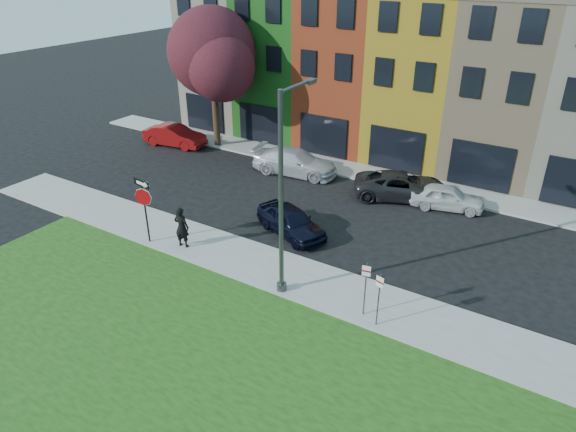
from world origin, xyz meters
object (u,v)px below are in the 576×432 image
Objects in this scene: stop_sign at (143,198)px; street_lamp at (284,196)px; man at (182,227)px; sedan_near at (291,221)px.

street_lamp is (7.33, 0.23, 1.82)m from stop_sign.
stop_sign is 1.61× the size of man.
sedan_near is 5.80m from street_lamp.
man is at bearing 25.99° from stop_sign.
street_lamp is at bearing 166.55° from man.
stop_sign is 7.55m from street_lamp.
man is 6.47m from street_lamp.
stop_sign reaches higher than man.
street_lamp is (5.69, -0.30, 3.07)m from man.
man reaches higher than sedan_near.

